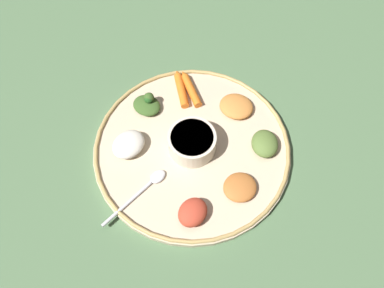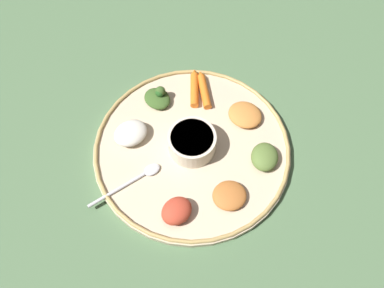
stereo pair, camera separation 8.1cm
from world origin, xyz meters
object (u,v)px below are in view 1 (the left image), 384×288
spoon (145,189)px  greens_pile (147,104)px  carrot_outer (181,88)px  carrot_near_spoon (190,88)px  center_bowl (192,142)px

spoon → greens_pile: greens_pile is taller
spoon → carrot_outer: 0.25m
carrot_near_spoon → carrot_outer: 0.02m
carrot_outer → center_bowl: bearing=-35.3°
carrot_outer → spoon: bearing=-60.8°
greens_pile → carrot_outer: 0.09m
carrot_near_spoon → greens_pile: bearing=-109.1°
center_bowl → carrot_outer: center_bowl is taller
spoon → carrot_outer: (-0.12, 0.21, 0.00)m
center_bowl → spoon: bearing=-89.5°
center_bowl → greens_pile: center_bowl is taller
center_bowl → carrot_near_spoon: (-0.10, 0.10, -0.01)m
spoon → carrot_near_spoon: size_ratio=1.61×
carrot_near_spoon → carrot_outer: bearing=-135.2°
center_bowl → carrot_near_spoon: 0.14m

